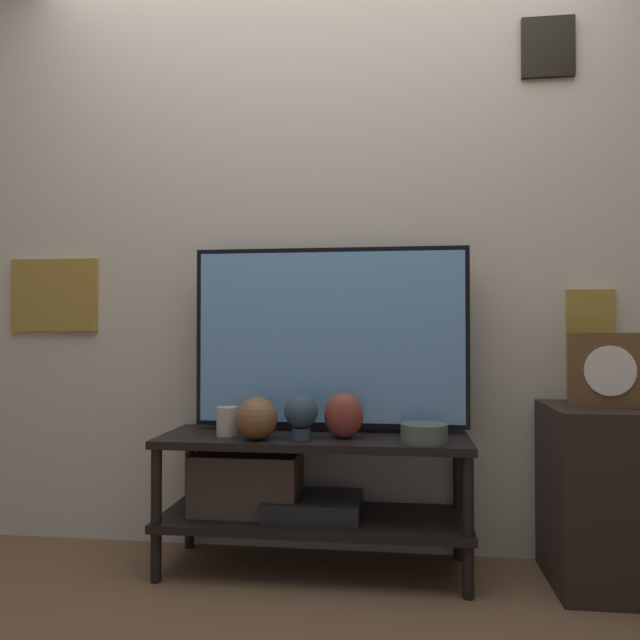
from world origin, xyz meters
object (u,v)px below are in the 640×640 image
(television, at_px, (330,337))
(mantel_clock, at_px, (605,370))
(vase_urn_stoneware, at_px, (344,416))
(decorative_bust, at_px, (301,413))
(vase_wide_bowl, at_px, (424,433))
(candle_jar, at_px, (227,421))
(vase_round_glass, at_px, (257,418))

(television, bearing_deg, mantel_clock, -6.71)
(vase_urn_stoneware, distance_m, decorative_bust, 0.16)
(vase_wide_bowl, bearing_deg, candle_jar, 175.71)
(television, distance_m, decorative_bust, 0.35)
(vase_wide_bowl, bearing_deg, television, 150.67)
(vase_wide_bowl, distance_m, candle_jar, 0.74)
(television, height_order, vase_urn_stoneware, television)
(vase_urn_stoneware, xyz_separation_m, vase_round_glass, (-0.32, -0.06, -0.01))
(vase_wide_bowl, distance_m, vase_urn_stoneware, 0.30)
(vase_round_glass, bearing_deg, television, 40.83)
(television, xyz_separation_m, vase_round_glass, (-0.25, -0.21, -0.30))
(vase_wide_bowl, bearing_deg, vase_urn_stoneware, 169.92)
(television, relative_size, vase_round_glass, 7.00)
(vase_urn_stoneware, bearing_deg, decorative_bust, -162.43)
(candle_jar, distance_m, decorative_bust, 0.30)
(vase_round_glass, distance_m, candle_jar, 0.15)
(vase_wide_bowl, relative_size, candle_jar, 1.53)
(vase_wide_bowl, xyz_separation_m, mantel_clock, (0.65, 0.08, 0.23))
(vase_round_glass, bearing_deg, candle_jar, 153.16)
(television, distance_m, vase_round_glass, 0.44)
(television, xyz_separation_m, vase_wide_bowl, (0.36, -0.20, -0.34))
(decorative_bust, bearing_deg, television, 67.03)
(vase_wide_bowl, xyz_separation_m, vase_round_glass, (-0.61, -0.01, 0.04))
(vase_urn_stoneware, xyz_separation_m, decorative_bust, (-0.15, -0.05, 0.01))
(television, bearing_deg, vase_round_glass, -139.17)
(decorative_bust, relative_size, mantel_clock, 0.64)
(vase_wide_bowl, relative_size, mantel_clock, 0.63)
(decorative_bust, xyz_separation_m, mantel_clock, (1.09, 0.08, 0.16))
(mantel_clock, bearing_deg, vase_round_glass, -175.66)
(television, height_order, vase_wide_bowl, television)
(vase_urn_stoneware, bearing_deg, vase_wide_bowl, -10.08)
(television, bearing_deg, vase_urn_stoneware, -65.76)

